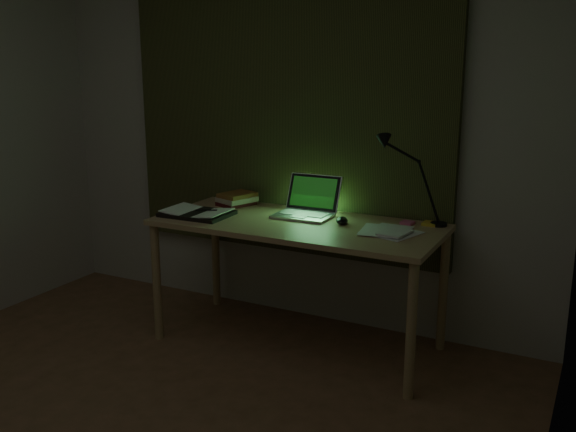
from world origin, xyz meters
name	(u,v)px	position (x,y,z in m)	size (l,w,h in m)	color
wall_back	(288,127)	(0.00, 2.00, 1.25)	(3.50, 0.00, 2.50)	beige
wall_right	(545,234)	(1.75, 0.00, 1.25)	(0.00, 4.00, 2.50)	beige
curtain	(285,96)	(0.00, 1.96, 1.45)	(2.20, 0.06, 2.00)	#33361B
desk	(297,284)	(0.29, 1.56, 0.38)	(1.66, 0.73, 0.76)	tan
laptop	(303,197)	(0.27, 1.68, 0.88)	(0.34, 0.38, 0.24)	silver
open_textbook	(197,213)	(-0.32, 1.43, 0.77)	(0.40, 0.28, 0.03)	white
book_stack	(237,199)	(-0.25, 1.78, 0.80)	(0.18, 0.22, 0.09)	white
loose_papers	(388,231)	(0.83, 1.57, 0.77)	(0.31, 0.33, 0.02)	silver
mouse	(342,221)	(0.54, 1.64, 0.78)	(0.07, 0.11, 0.04)	black
sticky_yellow	(430,224)	(0.99, 1.84, 0.77)	(0.08, 0.08, 0.02)	gold
sticky_pink	(408,223)	(0.87, 1.81, 0.76)	(0.07, 0.07, 0.01)	pink
desk_lamp	(441,182)	(1.04, 1.85, 1.01)	(0.33, 0.26, 0.50)	black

